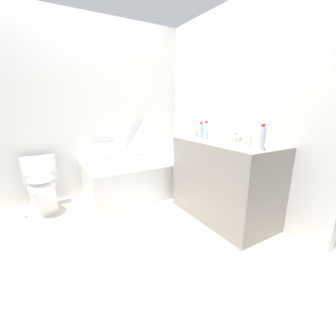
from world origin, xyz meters
TOP-DOWN VIEW (x-y plane):
  - ground_plane at (0.00, 0.00)m, footprint 3.76×3.76m
  - wall_back_tiled at (0.00, 1.21)m, footprint 3.16×0.10m
  - wall_right_mirror at (1.43, 0.00)m, footprint 0.10×2.72m
  - bathtub at (0.57, 0.76)m, footprint 1.55×0.80m
  - toilet at (-0.71, 0.85)m, footprint 0.37×0.51m
  - vanity_counter at (1.08, -0.36)m, footprint 0.61×1.17m
  - sink_basin at (1.08, -0.33)m, footprint 0.28×0.28m
  - sink_faucet at (1.25, -0.33)m, footprint 0.10×0.15m
  - water_bottle_0 at (1.00, -0.85)m, footprint 0.06×0.06m
  - water_bottle_1 at (1.01, -0.10)m, footprint 0.06×0.06m
  - water_bottle_2 at (1.00, -0.02)m, footprint 0.06×0.06m
  - drinking_glass_0 at (1.05, 0.05)m, footprint 0.06×0.06m
  - drinking_glass_1 at (1.04, -0.66)m, footprint 0.08×0.08m
  - drinking_glass_2 at (1.06, -0.80)m, footprint 0.07×0.07m
  - drinking_glass_3 at (1.00, 0.11)m, footprint 0.08×0.08m
  - soap_dish at (1.01, -0.57)m, footprint 0.09×0.06m
  - bath_mat at (0.41, 0.15)m, footprint 0.64×0.34m
  - toilet_paper_roll at (-0.97, 0.79)m, footprint 0.11×0.11m

SIDE VIEW (x-z plane):
  - ground_plane at x=0.00m, z-range 0.00..0.00m
  - bath_mat at x=0.41m, z-range 0.00..0.01m
  - toilet_paper_roll at x=-0.97m, z-range 0.00..0.13m
  - bathtub at x=0.57m, z-range -0.29..0.81m
  - toilet at x=-0.71m, z-range -0.01..0.66m
  - vanity_counter at x=1.08m, z-range 0.00..0.89m
  - soap_dish at x=1.01m, z-range 0.89..0.91m
  - sink_basin at x=1.08m, z-range 0.89..0.95m
  - sink_faucet at x=1.25m, z-range 0.88..0.96m
  - drinking_glass_0 at x=1.05m, z-range 0.89..0.97m
  - drinking_glass_3 at x=1.00m, z-range 0.89..0.97m
  - drinking_glass_1 at x=1.04m, z-range 0.89..0.99m
  - drinking_glass_2 at x=1.06m, z-range 0.89..0.99m
  - water_bottle_2 at x=1.00m, z-range 0.88..1.07m
  - water_bottle_1 at x=1.01m, z-range 0.88..1.09m
  - water_bottle_0 at x=1.00m, z-range 0.88..1.11m
  - wall_back_tiled at x=0.00m, z-range 0.00..2.39m
  - wall_right_mirror at x=1.43m, z-range 0.00..2.39m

